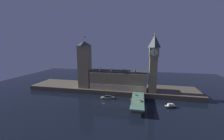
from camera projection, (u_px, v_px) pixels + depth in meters
ground_plane at (103, 101)px, 149.94m from camera, size 400.00×400.00×0.00m
embankment at (111, 88)px, 187.04m from camera, size 220.00×42.00×6.02m
parliament_hall at (118, 80)px, 174.34m from camera, size 69.68×20.98×28.70m
clock_tower at (154, 62)px, 156.91m from camera, size 10.61×10.72×67.89m
victoria_tower at (85, 65)px, 178.24m from camera, size 14.30×14.30×66.21m
bridge at (138, 102)px, 136.68m from camera, size 12.41×46.00×7.23m
car_northbound_lead at (136, 95)px, 148.74m from camera, size 2.03×3.92×1.39m
car_southbound_lead at (140, 101)px, 131.46m from camera, size 2.06×4.48×1.39m
pedestrian_near_rail at (131, 103)px, 126.34m from camera, size 0.38×0.38×1.57m
pedestrian_mid_walk at (143, 98)px, 138.25m from camera, size 0.38×0.38×1.74m
street_lamp_near at (131, 101)px, 122.66m from camera, size 1.34×0.60×6.07m
boat_upstream at (108, 97)px, 158.08m from camera, size 17.18×6.68×3.92m
boat_downstream at (170, 106)px, 134.85m from camera, size 12.25×7.06×3.98m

